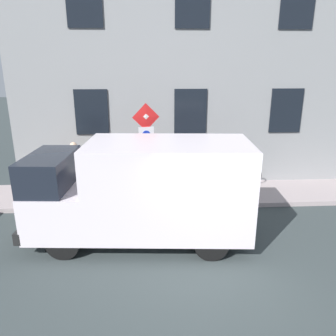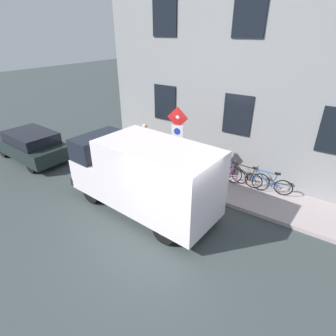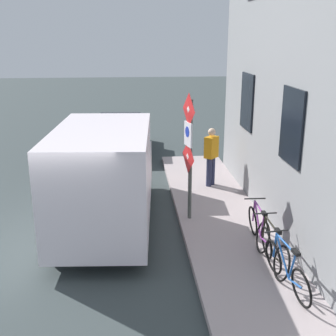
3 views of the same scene
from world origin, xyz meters
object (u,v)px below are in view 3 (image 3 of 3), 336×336
object	(u,v)px
bicycle_black	(272,247)
pedestrian	(211,155)
sign_post_stacked	(189,144)
bicycle_purple	(259,229)
bicycle_blue	(286,269)
parked_hatchback	(119,133)
delivery_van	(107,173)

from	to	relation	value
bicycle_black	pedestrian	xyz separation A→B (m)	(-0.32, 4.68, 0.56)
sign_post_stacked	pedestrian	xyz separation A→B (m)	(0.99, 2.33, -0.93)
bicycle_purple	pedestrian	distance (m)	3.92
sign_post_stacked	pedestrian	size ratio (longest dim) A/B	1.69
bicycle_black	sign_post_stacked	bearing A→B (deg)	27.88
pedestrian	bicycle_black	bearing A→B (deg)	136.37
bicycle_black	bicycle_blue	bearing A→B (deg)	178.74
parked_hatchback	pedestrian	distance (m)	5.41
bicycle_purple	sign_post_stacked	bearing A→B (deg)	41.35
delivery_van	bicycle_blue	distance (m)	4.62
bicycle_black	pedestrian	world-z (taller)	pedestrian
bicycle_blue	parked_hatchback	bearing A→B (deg)	10.15
sign_post_stacked	bicycle_purple	bearing A→B (deg)	-49.74
pedestrian	delivery_van	bearing A→B (deg)	80.44
bicycle_purple	pedestrian	bearing A→B (deg)	5.77
bicycle_blue	bicycle_purple	world-z (taller)	same
bicycle_black	bicycle_purple	bearing A→B (deg)	-1.23
delivery_van	pedestrian	bearing A→B (deg)	-48.13
delivery_van	bicycle_black	size ratio (longest dim) A/B	3.18
bicycle_blue	pedestrian	bearing A→B (deg)	-3.37
sign_post_stacked	bicycle_purple	xyz separation A→B (m)	(1.31, -1.54, -1.49)
sign_post_stacked	bicycle_blue	world-z (taller)	sign_post_stacked
delivery_van	bicycle_blue	size ratio (longest dim) A/B	3.18
sign_post_stacked	parked_hatchback	distance (m)	7.31
bicycle_blue	pedestrian	distance (m)	5.52
sign_post_stacked	pedestrian	world-z (taller)	sign_post_stacked
parked_hatchback	bicycle_black	bearing A→B (deg)	-158.19
bicycle_blue	bicycle_purple	xyz separation A→B (m)	(0.00, 1.61, 0.00)
sign_post_stacked	bicycle_black	world-z (taller)	sign_post_stacked
parked_hatchback	bicycle_purple	distance (m)	9.06
bicycle_blue	bicycle_purple	bearing A→B (deg)	-6.70
bicycle_black	delivery_van	bearing A→B (deg)	51.91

